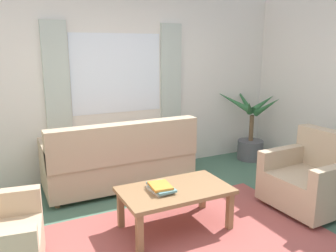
{
  "coord_description": "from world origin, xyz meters",
  "views": [
    {
      "loc": [
        -1.52,
        -2.48,
        1.83
      ],
      "look_at": [
        0.06,
        0.7,
        1.0
      ],
      "focal_mm": 36.82,
      "sensor_mm": 36.0,
      "label": 1
    }
  ],
  "objects_px": {
    "book_stack_on_table": "(161,187)",
    "potted_plant": "(250,134)",
    "coffee_table": "(175,194)",
    "couch": "(120,161)",
    "armchair_right": "(313,179)"
  },
  "relations": [
    {
      "from": "book_stack_on_table",
      "to": "potted_plant",
      "type": "xyz_separation_m",
      "value": [
        2.29,
        1.43,
        -0.06
      ]
    },
    {
      "from": "coffee_table",
      "to": "book_stack_on_table",
      "type": "bearing_deg",
      "value": 173.12
    },
    {
      "from": "couch",
      "to": "armchair_right",
      "type": "bearing_deg",
      "value": 139.28
    },
    {
      "from": "armchair_right",
      "to": "coffee_table",
      "type": "relative_size",
      "value": 0.8
    },
    {
      "from": "coffee_table",
      "to": "book_stack_on_table",
      "type": "relative_size",
      "value": 3.34
    },
    {
      "from": "armchair_right",
      "to": "book_stack_on_table",
      "type": "height_order",
      "value": "armchair_right"
    },
    {
      "from": "armchair_right",
      "to": "potted_plant",
      "type": "relative_size",
      "value": 0.74
    },
    {
      "from": "book_stack_on_table",
      "to": "potted_plant",
      "type": "bearing_deg",
      "value": 31.96
    },
    {
      "from": "coffee_table",
      "to": "potted_plant",
      "type": "height_order",
      "value": "potted_plant"
    },
    {
      "from": "book_stack_on_table",
      "to": "potted_plant",
      "type": "height_order",
      "value": "potted_plant"
    },
    {
      "from": "couch",
      "to": "potted_plant",
      "type": "xyz_separation_m",
      "value": [
        2.3,
        0.19,
        0.05
      ]
    },
    {
      "from": "couch",
      "to": "potted_plant",
      "type": "bearing_deg",
      "value": -175.37
    },
    {
      "from": "couch",
      "to": "armchair_right",
      "type": "distance_m",
      "value": 2.35
    },
    {
      "from": "couch",
      "to": "coffee_table",
      "type": "distance_m",
      "value": 1.27
    },
    {
      "from": "couch",
      "to": "potted_plant",
      "type": "relative_size",
      "value": 1.61
    }
  ]
}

